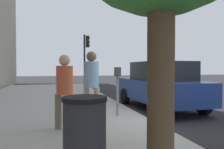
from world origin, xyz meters
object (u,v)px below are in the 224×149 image
(parked_sedan_near, at_px, (160,85))
(pedestrian_bystander, at_px, (65,86))
(parking_meter, at_px, (117,81))
(traffic_signal, at_px, (86,52))
(trash_bin, at_px, (85,135))
(pedestrian_at_meter, at_px, (91,79))

(parked_sedan_near, bearing_deg, pedestrian_bystander, 125.82)
(parking_meter, relative_size, pedestrian_bystander, 0.84)
(parking_meter, bearing_deg, pedestrian_bystander, 126.41)
(pedestrian_bystander, height_order, traffic_signal, traffic_signal)
(parking_meter, relative_size, parked_sedan_near, 0.32)
(parked_sedan_near, bearing_deg, trash_bin, 144.06)
(parked_sedan_near, bearing_deg, parking_meter, 125.39)
(parking_meter, bearing_deg, trash_bin, 157.30)
(pedestrian_at_meter, relative_size, pedestrian_bystander, 1.09)
(traffic_signal, bearing_deg, pedestrian_bystander, 169.49)
(parked_sedan_near, height_order, traffic_signal, traffic_signal)
(parking_meter, height_order, trash_bin, parking_meter)
(parking_meter, height_order, parked_sedan_near, parked_sedan_near)
(trash_bin, bearing_deg, pedestrian_at_meter, -10.80)
(traffic_signal, height_order, trash_bin, traffic_signal)
(pedestrian_bystander, height_order, parked_sedan_near, pedestrian_bystander)
(pedestrian_bystander, distance_m, parked_sedan_near, 4.48)
(pedestrian_at_meter, distance_m, traffic_signal, 8.97)
(parking_meter, bearing_deg, traffic_signal, -1.66)
(pedestrian_bystander, bearing_deg, traffic_signal, 28.07)
(pedestrian_bystander, distance_m, traffic_signal, 9.92)
(traffic_signal, xyz_separation_m, trash_bin, (-11.81, 1.63, -1.92))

